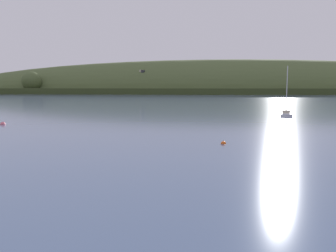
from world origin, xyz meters
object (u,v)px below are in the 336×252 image
at_px(dockside_crane, 140,82).
at_px(sailboat_midwater_white, 286,115).
at_px(mooring_buoy_off_fishing_boat, 223,144).
at_px(mooring_buoy_foreground, 3,124).

relative_size(dockside_crane, sailboat_midwater_white, 1.62).
bearing_deg(sailboat_midwater_white, dockside_crane, 29.91).
relative_size(sailboat_midwater_white, mooring_buoy_off_fishing_boat, 17.32).
xyz_separation_m(mooring_buoy_foreground, mooring_buoy_off_fishing_boat, (33.13, -12.33, 0.00)).
relative_size(dockside_crane, mooring_buoy_off_fishing_boat, 28.00).
height_order(sailboat_midwater_white, mooring_buoy_foreground, sailboat_midwater_white).
xyz_separation_m(dockside_crane, sailboat_midwater_white, (74.76, -176.01, -8.02)).
distance_m(sailboat_midwater_white, mooring_buoy_foreground, 50.51).
relative_size(dockside_crane, mooring_buoy_foreground, 19.76).
distance_m(dockside_crane, mooring_buoy_off_fishing_boat, 221.91).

